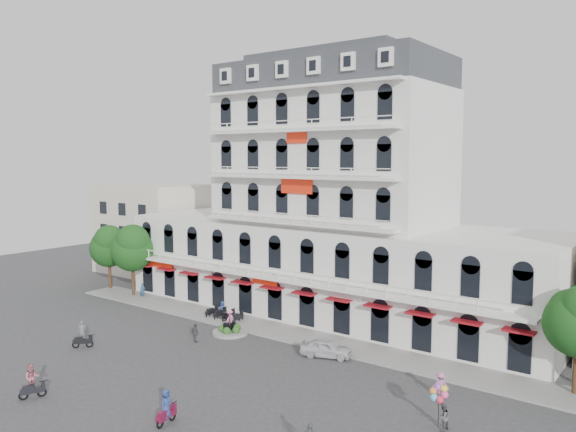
# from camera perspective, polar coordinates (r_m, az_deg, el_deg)

# --- Properties ---
(ground) EXTENTS (120.00, 120.00, 0.00)m
(ground) POSITION_cam_1_polar(r_m,az_deg,el_deg) (45.14, -8.33, -14.32)
(ground) COLOR #38383A
(ground) RESTS_ON ground
(sidewalk) EXTENTS (53.00, 4.00, 0.16)m
(sidewalk) POSITION_cam_1_polar(r_m,az_deg,el_deg) (51.49, -1.07, -11.58)
(sidewalk) COLOR gray
(sidewalk) RESTS_ON ground
(main_building) EXTENTS (45.00, 15.00, 25.80)m
(main_building) POSITION_cam_1_polar(r_m,az_deg,el_deg) (56.75, 4.49, 0.24)
(main_building) COLOR silver
(main_building) RESTS_ON ground
(flank_building_west) EXTENTS (14.00, 10.00, 12.00)m
(flank_building_west) POSITION_cam_1_polar(r_m,az_deg,el_deg) (78.65, -13.51, -1.23)
(flank_building_west) COLOR beige
(flank_building_west) RESTS_ON ground
(traffic_island) EXTENTS (3.20, 3.20, 1.60)m
(traffic_island) POSITION_cam_1_polar(r_m,az_deg,el_deg) (51.11, -5.89, -11.54)
(traffic_island) COLOR gray
(traffic_island) RESTS_ON ground
(parked_scooter_row) EXTENTS (4.40, 1.80, 1.10)m
(parked_scooter_row) POSITION_cam_1_polar(r_m,az_deg,el_deg) (55.33, -6.49, -10.45)
(parked_scooter_row) COLOR black
(parked_scooter_row) RESTS_ON ground
(tree_west_outer) EXTENTS (4.50, 4.48, 7.76)m
(tree_west_outer) POSITION_cam_1_polar(r_m,az_deg,el_deg) (69.51, -17.72, -2.81)
(tree_west_outer) COLOR #382314
(tree_west_outer) RESTS_ON ground
(tree_west_inner) EXTENTS (4.76, 4.76, 8.25)m
(tree_west_inner) POSITION_cam_1_polar(r_m,az_deg,el_deg) (65.19, -15.53, -3.01)
(tree_west_inner) COLOR #382314
(tree_west_inner) RESTS_ON ground
(parked_car) EXTENTS (4.39, 2.92, 1.39)m
(parked_car) POSITION_cam_1_polar(r_m,az_deg,el_deg) (45.32, 3.90, -13.25)
(parked_car) COLOR silver
(parked_car) RESTS_ON ground
(rider_west) EXTENTS (1.31, 1.31, 2.29)m
(rider_west) POSITION_cam_1_polar(r_m,az_deg,el_deg) (50.08, -20.18, -11.29)
(rider_west) COLOR black
(rider_west) RESTS_ON ground
(rider_southwest) EXTENTS (1.01, 1.59, 2.32)m
(rider_southwest) POSITION_cam_1_polar(r_m,az_deg,el_deg) (41.36, -24.57, -14.95)
(rider_southwest) COLOR black
(rider_southwest) RESTS_ON ground
(rider_east) EXTENTS (0.65, 1.70, 2.14)m
(rider_east) POSITION_cam_1_polar(r_m,az_deg,el_deg) (35.37, -12.28, -18.43)
(rider_east) COLOR maroon
(rider_east) RESTS_ON ground
(rider_center) EXTENTS (0.72, 1.70, 2.12)m
(rider_center) POSITION_cam_1_polar(r_m,az_deg,el_deg) (51.16, -5.93, -10.52)
(rider_center) COLOR black
(rider_center) RESTS_ON ground
(pedestrian_left) EXTENTS (0.81, 0.57, 1.57)m
(pedestrian_left) POSITION_cam_1_polar(r_m,az_deg,el_deg) (56.20, -6.67, -9.37)
(pedestrian_left) COLOR navy
(pedestrian_left) RESTS_ON ground
(pedestrian_mid) EXTENTS (1.05, 0.60, 1.68)m
(pedestrian_mid) POSITION_cam_1_polar(r_m,az_deg,el_deg) (49.07, -9.40, -11.62)
(pedestrian_mid) COLOR #4D4C52
(pedestrian_mid) RESTS_ON ground
(pedestrian_right) EXTENTS (1.29, 1.04, 1.74)m
(pedestrian_right) POSITION_cam_1_polar(r_m,az_deg,el_deg) (39.31, 15.24, -16.25)
(pedestrian_right) COLOR #BE649B
(pedestrian_right) RESTS_ON ground
(pedestrian_far) EXTENTS (0.73, 0.64, 1.69)m
(pedestrian_far) POSITION_cam_1_polar(r_m,az_deg,el_deg) (64.92, -14.56, -7.38)
(pedestrian_far) COLOR navy
(pedestrian_far) RESTS_ON ground
(balloon_vendor) EXTENTS (1.35, 1.27, 2.45)m
(balloon_vendor) POSITION_cam_1_polar(r_m,az_deg,el_deg) (35.18, 15.31, -18.25)
(balloon_vendor) COLOR #515057
(balloon_vendor) RESTS_ON ground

